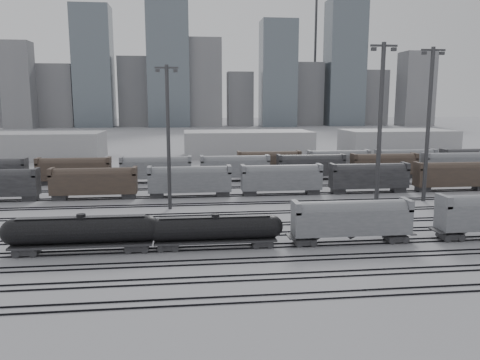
{
  "coord_description": "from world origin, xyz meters",
  "views": [
    {
      "loc": [
        -9.71,
        -52.5,
        17.23
      ],
      "look_at": [
        -0.51,
        25.72,
        4.0
      ],
      "focal_mm": 35.0,
      "sensor_mm": 36.0,
      "label": 1
    }
  ],
  "objects": [
    {
      "name": "warehouse_right",
      "position": [
        60.0,
        95.0,
        4.0
      ],
      "size": [
        35.0,
        18.0,
        8.0
      ],
      "primitive_type": "cube",
      "color": "#A7A7AA",
      "rests_on": "ground"
    },
    {
      "name": "bg_string_mid",
      "position": [
        18.0,
        48.0,
        2.8
      ],
      "size": [
        151.0,
        3.0,
        5.6
      ],
      "color": "black",
      "rests_on": "ground"
    },
    {
      "name": "warehouse_mid",
      "position": [
        10.0,
        95.0,
        4.0
      ],
      "size": [
        40.0,
        18.0,
        8.0
      ],
      "primitive_type": "cube",
      "color": "#A7A7AA",
      "rests_on": "ground"
    },
    {
      "name": "tank_car_a",
      "position": [
        -21.65,
        1.0,
        2.55
      ],
      "size": [
        17.83,
        2.97,
        4.41
      ],
      "color": "black",
      "rests_on": "ground"
    },
    {
      "name": "tank_car_b",
      "position": [
        -6.33,
        1.0,
        2.31
      ],
      "size": [
        16.18,
        2.7,
        4.0
      ],
      "color": "black",
      "rests_on": "ground"
    },
    {
      "name": "tracks",
      "position": [
        0.0,
        17.5,
        0.08
      ],
      "size": [
        220.0,
        71.5,
        0.16
      ],
      "color": "black",
      "rests_on": "ground"
    },
    {
      "name": "light_mast_b",
      "position": [
        -12.36,
        22.58,
        12.14
      ],
      "size": [
        3.66,
        0.59,
        22.88
      ],
      "color": "#373739",
      "rests_on": "ground"
    },
    {
      "name": "ground",
      "position": [
        0.0,
        0.0,
        0.0
      ],
      "size": [
        900.0,
        900.0,
        0.0
      ],
      "primitive_type": "plane",
      "color": "#ACACB1",
      "rests_on": "ground"
    },
    {
      "name": "crane_left",
      "position": [
        -28.74,
        305.0,
        57.39
      ],
      "size": [
        42.0,
        1.8,
        100.0
      ],
      "color": "#373739",
      "rests_on": "ground"
    },
    {
      "name": "hopper_car_a",
      "position": [
        10.3,
        1.0,
        3.23
      ],
      "size": [
        14.61,
        2.9,
        5.22
      ],
      "color": "black",
      "rests_on": "ground"
    },
    {
      "name": "light_mast_c",
      "position": [
        19.94,
        16.31,
        13.78
      ],
      "size": [
        4.16,
        0.66,
        25.97
      ],
      "color": "#373739",
      "rests_on": "ground"
    },
    {
      "name": "crane_right",
      "position": [
        91.26,
        305.0,
        57.39
      ],
      "size": [
        42.0,
        1.8,
        100.0
      ],
      "color": "#373739",
      "rests_on": "ground"
    },
    {
      "name": "skyline",
      "position": [
        10.84,
        280.0,
        34.73
      ],
      "size": [
        316.0,
        22.4,
        95.0
      ],
      "color": "gray",
      "rests_on": "ground"
    },
    {
      "name": "bg_string_far",
      "position": [
        35.5,
        56.0,
        2.8
      ],
      "size": [
        66.0,
        3.0,
        5.6
      ],
      "color": "#4A3A2F",
      "rests_on": "ground"
    },
    {
      "name": "warehouse_left",
      "position": [
        -60.0,
        95.0,
        4.0
      ],
      "size": [
        50.0,
        18.0,
        8.0
      ],
      "primitive_type": "cube",
      "color": "#A7A7AA",
      "rests_on": "ground"
    },
    {
      "name": "bg_string_near",
      "position": [
        8.0,
        32.0,
        2.8
      ],
      "size": [
        151.0,
        3.0,
        5.6
      ],
      "color": "gray",
      "rests_on": "ground"
    },
    {
      "name": "light_mast_d",
      "position": [
        31.73,
        23.63,
        13.93
      ],
      "size": [
        4.2,
        0.67,
        26.26
      ],
      "color": "#373739",
      "rests_on": "ground"
    }
  ]
}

